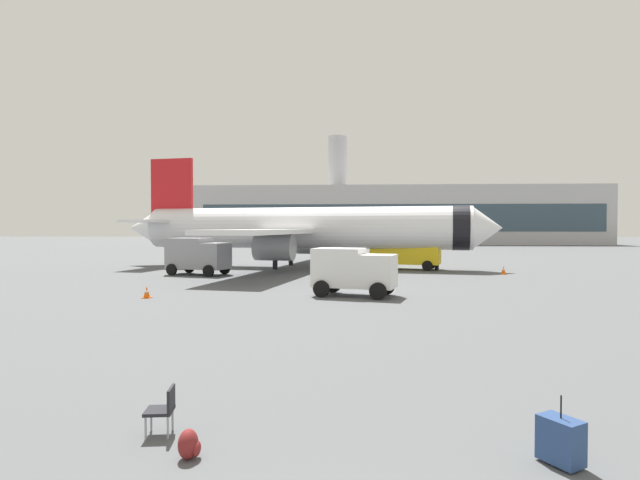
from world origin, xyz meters
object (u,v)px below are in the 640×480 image
(fuel_truck, at_px, (405,249))
(rolling_suitcase, at_px, (561,440))
(gate_chair, at_px, (164,408))
(airplane_at_gate, at_px, (301,228))
(cargo_van, at_px, (353,269))
(safety_cone_mid, at_px, (147,292))
(safety_cone_near, at_px, (504,270))
(service_truck, at_px, (198,254))
(traveller_backpack, at_px, (189,445))

(fuel_truck, xyz_separation_m, rolling_suitcase, (-1.73, -37.60, -1.38))
(gate_chair, bearing_deg, airplane_at_gate, 91.49)
(cargo_van, relative_size, safety_cone_mid, 7.79)
(airplane_at_gate, bearing_deg, safety_cone_mid, -107.12)
(fuel_truck, height_order, safety_cone_near, fuel_truck)
(service_truck, xyz_separation_m, gate_chair, (8.53, -30.54, -1.11))
(airplane_at_gate, relative_size, traveller_backpack, 74.26)
(safety_cone_mid, bearing_deg, rolling_suitcase, -52.46)
(cargo_van, bearing_deg, safety_cone_mid, -172.74)
(cargo_van, xyz_separation_m, gate_chair, (-3.59, -18.79, -0.95))
(fuel_truck, relative_size, rolling_suitcase, 5.85)
(airplane_at_gate, bearing_deg, rolling_suitcase, -78.87)
(airplane_at_gate, distance_m, cargo_van, 19.86)
(service_truck, xyz_separation_m, safety_cone_near, (24.22, 1.70, -1.28))
(safety_cone_mid, relative_size, rolling_suitcase, 0.56)
(rolling_suitcase, bearing_deg, airplane_at_gate, 101.13)
(cargo_van, height_order, gate_chair, cargo_van)
(safety_cone_mid, height_order, rolling_suitcase, rolling_suitcase)
(gate_chair, bearing_deg, service_truck, 105.61)
(safety_cone_near, height_order, safety_cone_mid, safety_cone_near)
(airplane_at_gate, xyz_separation_m, safety_cone_near, (16.68, -5.74, -3.32))
(airplane_at_gate, height_order, rolling_suitcase, airplane_at_gate)
(cargo_van, relative_size, safety_cone_near, 7.09)
(service_truck, distance_m, safety_cone_mid, 13.26)
(rolling_suitcase, height_order, gate_chair, rolling_suitcase)
(rolling_suitcase, xyz_separation_m, traveller_backpack, (-5.89, -0.12, -0.16))
(cargo_van, bearing_deg, rolling_suitcase, -81.15)
(cargo_van, bearing_deg, fuel_truck, 75.16)
(fuel_truck, height_order, cargo_van, fuel_truck)
(airplane_at_gate, distance_m, service_truck, 10.80)
(safety_cone_mid, distance_m, gate_chair, 18.88)
(rolling_suitcase, bearing_deg, safety_cone_mid, 127.54)
(gate_chair, bearing_deg, cargo_van, 79.17)
(service_truck, height_order, cargo_van, service_truck)
(service_truck, relative_size, fuel_truck, 0.81)
(fuel_truck, height_order, traveller_backpack, fuel_truck)
(fuel_truck, bearing_deg, safety_cone_near, -31.99)
(safety_cone_mid, bearing_deg, service_truck, 95.22)
(safety_cone_mid, bearing_deg, gate_chair, -67.15)
(service_truck, bearing_deg, traveller_backpack, -73.55)
(cargo_van, height_order, rolling_suitcase, cargo_van)
(traveller_backpack, bearing_deg, gate_chair, 129.70)
(airplane_at_gate, bearing_deg, traveller_backpack, -87.44)
(safety_cone_mid, bearing_deg, traveller_backpack, -66.17)
(rolling_suitcase, xyz_separation_m, gate_chair, (-6.64, 0.79, 0.11))
(service_truck, xyz_separation_m, cargo_van, (12.13, -11.75, -0.16))
(airplane_at_gate, relative_size, service_truck, 6.80)
(airplane_at_gate, bearing_deg, cargo_van, -76.58)
(fuel_truck, distance_m, safety_cone_mid, 25.02)
(airplane_at_gate, relative_size, safety_cone_near, 52.92)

